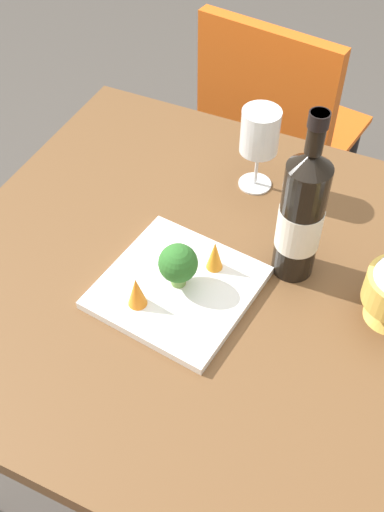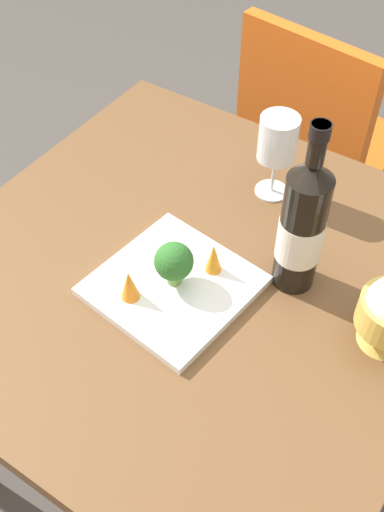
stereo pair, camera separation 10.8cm
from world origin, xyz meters
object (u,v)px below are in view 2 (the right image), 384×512
Objects in this scene: broccoli_floret at (176,263)px; carrot_garnish_left at (214,258)px; wine_bottle at (302,227)px; wine_glass at (278,140)px; carrot_garnish_right at (129,285)px; chair_near_window at (312,132)px; serving_plate at (174,286)px.

carrot_garnish_left is (-0.06, 0.04, -0.02)m from broccoli_floret.
wine_glass is (-0.19, -0.14, -0.00)m from wine_bottle.
carrot_garnish_left is 0.99× the size of carrot_garnish_right.
wine_bottle is 3.88× the size of broccoli_floret.
chair_near_window is at bearing -166.76° from wine_glass.
wine_bottle reaches higher than serving_plate.
broccoli_floret is 1.37× the size of carrot_garnish_right.
wine_glass is at bearing 176.70° from broccoli_floret.
serving_plate is 3.25× the size of broccoli_floret.
serving_plate is at bearing -31.61° from carrot_garnish_left.
broccoli_floret is at bearing -74.44° from chair_near_window.
chair_near_window is 0.81m from wine_bottle.
carrot_garnish_left is (-0.07, 0.04, 0.04)m from serving_plate.
carrot_garnish_right is (0.39, -0.07, -0.08)m from wine_glass.
wine_glass reaches higher than broccoli_floret.
wine_bottle is 0.30m from carrot_garnish_right.
wine_glass is 0.40m from carrot_garnish_right.
wine_glass is 2.87× the size of carrot_garnish_right.
chair_near_window is at bearing -173.03° from broccoli_floret.
broccoli_floret is at bearing -3.30° from wine_glass.
wine_bottle is at bearing 134.00° from carrot_garnish_right.
broccoli_floret is 0.09m from carrot_garnish_right.
carrot_garnish_right is (0.89, 0.05, 0.25)m from chair_near_window.
broccoli_floret is at bearing 154.25° from serving_plate.
carrot_garnish_right is (0.20, -0.21, -0.08)m from wine_bottle.
wine_bottle is 0.17m from carrot_garnish_left.
serving_plate is (0.32, -0.02, -0.12)m from wine_glass.
wine_glass reaches higher than carrot_garnish_right.
wine_glass is 0.64× the size of serving_plate.
broccoli_floret is 1.39× the size of carrot_garnish_left.
wine_glass reaches higher than serving_plate.
broccoli_floret is (0.32, -0.02, -0.06)m from wine_glass.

